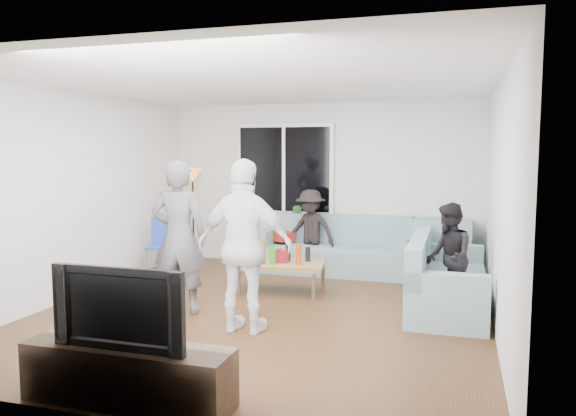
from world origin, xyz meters
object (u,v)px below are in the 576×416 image
(television, at_px, (126,305))
(sofa_back_section, at_px, (335,245))
(spectator_back, at_px, (310,230))
(side_chair, at_px, (162,248))
(sofa_right_section, at_px, (448,273))
(coffee_table, at_px, (281,277))
(player_right, at_px, (245,246))
(player_left, at_px, (179,237))
(floor_lamp, at_px, (193,216))
(tv_console, at_px, (128,374))
(spectator_right, at_px, (449,257))

(television, bearing_deg, sofa_back_section, 83.89)
(sofa_back_section, relative_size, spectator_back, 1.83)
(side_chair, xyz_separation_m, television, (1.87, -3.76, 0.31))
(sofa_right_section, distance_m, coffee_table, 2.12)
(player_right, bearing_deg, spectator_back, -85.15)
(player_left, bearing_deg, sofa_back_section, -125.05)
(floor_lamp, bearing_deg, coffee_table, -35.35)
(sofa_right_section, distance_m, floor_lamp, 4.36)
(floor_lamp, bearing_deg, side_chair, -90.00)
(coffee_table, bearing_deg, side_chair, 169.28)
(sofa_right_section, xyz_separation_m, spectator_back, (-2.08, 1.55, 0.20))
(floor_lamp, bearing_deg, tv_console, -68.64)
(player_left, height_order, player_right, player_right)
(sofa_back_section, height_order, coffee_table, sofa_back_section)
(coffee_table, xyz_separation_m, player_right, (0.13, -1.62, 0.69))
(floor_lamp, height_order, spectator_right, floor_lamp)
(coffee_table, height_order, player_right, player_right)
(side_chair, height_order, spectator_right, spectator_right)
(side_chair, distance_m, television, 4.21)
(television, bearing_deg, side_chair, 116.45)
(player_right, bearing_deg, television, 85.23)
(coffee_table, relative_size, player_right, 0.62)
(side_chair, relative_size, television, 0.82)
(spectator_right, bearing_deg, coffee_table, -109.71)
(sofa_back_section, relative_size, floor_lamp, 1.47)
(tv_console, bearing_deg, floor_lamp, 111.36)
(sofa_right_section, relative_size, tv_console, 1.25)
(floor_lamp, height_order, spectator_back, floor_lamp)
(player_right, distance_m, spectator_right, 2.42)
(television, bearing_deg, sofa_right_section, 55.95)
(player_right, bearing_deg, floor_lamp, -52.41)
(sofa_back_section, relative_size, television, 2.19)
(sofa_back_section, distance_m, spectator_right, 2.35)
(coffee_table, distance_m, spectator_right, 2.16)
(player_left, xyz_separation_m, player_right, (0.97, -0.43, 0.01))
(tv_console, height_order, television, television)
(floor_lamp, xyz_separation_m, player_left, (1.13, -2.59, 0.10))
(sofa_back_section, height_order, sofa_right_section, same)
(side_chair, relative_size, player_left, 0.49)
(coffee_table, xyz_separation_m, player_left, (-0.84, -1.19, 0.68))
(side_chair, bearing_deg, floor_lamp, 74.34)
(spectator_right, distance_m, tv_console, 3.86)
(spectator_right, xyz_separation_m, spectator_back, (-2.08, 1.65, -0.00))
(side_chair, xyz_separation_m, floor_lamp, (0.00, 1.03, 0.35))
(spectator_back, bearing_deg, sofa_right_section, -24.92)
(coffee_table, bearing_deg, player_left, -125.28)
(player_left, bearing_deg, spectator_back, -117.37)
(player_right, bearing_deg, tv_console, 85.23)
(coffee_table, height_order, spectator_right, spectator_right)
(sofa_back_section, distance_m, player_left, 2.90)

